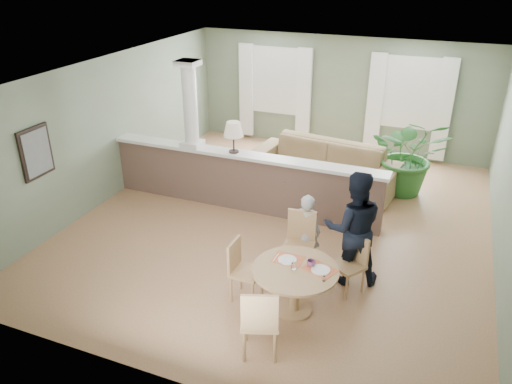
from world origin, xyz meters
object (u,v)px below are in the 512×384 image
at_px(chair_far_man, 352,261).
at_px(child_person, 306,231).
at_px(houseplant, 410,155).
at_px(chair_far_boy, 300,240).
at_px(man_person, 353,228).
at_px(sofa, 323,165).
at_px(chair_near, 260,320).
at_px(chair_side, 242,267).
at_px(dining_table, 296,277).

relative_size(chair_far_man, child_person, 0.71).
bearing_deg(child_person, houseplant, -108.65).
height_order(houseplant, chair_far_boy, houseplant).
bearing_deg(man_person, chair_far_boy, -12.13).
distance_m(houseplant, child_person, 3.45).
distance_m(chair_far_boy, child_person, 0.21).
distance_m(sofa, man_person, 3.34).
distance_m(chair_near, chair_side, 1.18).
bearing_deg(chair_far_boy, man_person, 0.80).
distance_m(houseplant, chair_near, 5.42).
distance_m(sofa, dining_table, 4.14).
height_order(chair_far_man, man_person, man_person).
bearing_deg(man_person, houseplant, -116.14).
bearing_deg(dining_table, child_person, 99.85).
bearing_deg(chair_far_man, sofa, 145.94).
bearing_deg(sofa, houseplant, 17.36).
bearing_deg(dining_table, chair_side, 177.89).
relative_size(houseplant, man_person, 0.94).
height_order(chair_far_man, chair_near, chair_near).
height_order(sofa, man_person, man_person).
relative_size(sofa, man_person, 1.74).
bearing_deg(dining_table, sofa, 100.00).
xyz_separation_m(chair_far_man, man_person, (-0.07, 0.24, 0.39)).
xyz_separation_m(chair_far_boy, child_person, (0.04, 0.20, 0.06)).
xyz_separation_m(houseplant, chair_near, (-1.07, -5.31, -0.27)).
bearing_deg(sofa, child_person, -72.30).
bearing_deg(dining_table, man_person, 62.69).
bearing_deg(child_person, dining_table, 100.35).
xyz_separation_m(sofa, houseplant, (1.65, 0.28, 0.37)).
xyz_separation_m(sofa, chair_side, (-0.07, -4.05, 0.05)).
relative_size(chair_near, man_person, 0.57).
xyz_separation_m(houseplant, man_person, (-0.42, -3.35, 0.06)).
bearing_deg(man_person, chair_far_man, 87.27).
distance_m(chair_near, man_person, 2.09).
xyz_separation_m(child_person, man_person, (0.71, -0.11, 0.26)).
relative_size(chair_far_boy, chair_far_man, 1.14).
height_order(chair_far_boy, chair_far_man, chair_far_boy).
height_order(houseplant, chair_far_man, houseplant).
height_order(houseplant, child_person, houseplant).
bearing_deg(chair_near, sofa, -103.19).
distance_m(chair_side, man_person, 1.67).
xyz_separation_m(chair_far_boy, man_person, (0.75, 0.09, 0.32)).
height_order(houseplant, dining_table, houseplant).
bearing_deg(houseplant, chair_near, -101.39).
relative_size(houseplant, chair_far_boy, 1.65).
bearing_deg(man_person, dining_table, 43.61).
height_order(sofa, dining_table, sofa).
distance_m(dining_table, chair_side, 0.79).
distance_m(dining_table, chair_far_boy, 0.94).
bearing_deg(dining_table, chair_far_man, 52.47).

